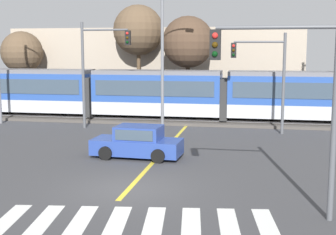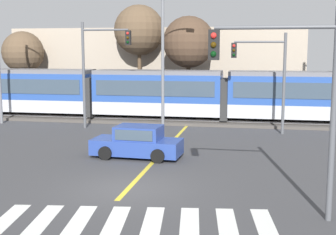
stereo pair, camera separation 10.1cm
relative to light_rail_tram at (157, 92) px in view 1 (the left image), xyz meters
The scene contains 24 objects.
ground_plane 16.65m from the light_rail_tram, 81.80° to the right, with size 200.00×200.00×0.00m, color #3D3D3F.
track_bed 3.06m from the light_rail_tram, ahead, with size 120.00×4.00×0.18m, color #4C4742.
rail_near 3.06m from the light_rail_tram, 16.86° to the right, with size 120.00×0.08×0.10m, color #939399.
rail_far 3.06m from the light_rail_tram, 17.13° to the left, with size 120.00×0.08×0.10m, color #939399.
light_rail_tram is the anchor object (origin of this frame).
crosswalk_stripe_2 20.20m from the light_rail_tram, 91.05° to the right, with size 0.56×2.80×0.01m, color silver.
crosswalk_stripe_3 20.07m from the light_rail_tram, 87.93° to the right, with size 0.56×2.80×0.01m, color silver.
crosswalk_stripe_4 19.99m from the light_rail_tram, 84.77° to the right, with size 0.56×2.80×0.01m, color silver.
crosswalk_stripe_5 19.98m from the light_rail_tram, 81.60° to the right, with size 0.56×2.80×0.01m, color silver.
crosswalk_stripe_6 20.02m from the light_rail_tram, 78.44° to the right, with size 0.56×2.80×0.01m, color silver.
crosswalk_stripe_7 20.13m from the light_rail_tram, 75.30° to the right, with size 0.56×2.80×0.01m, color silver.
crosswalk_stripe_8 20.29m from the light_rail_tram, 72.20° to the right, with size 0.56×2.80×0.01m, color silver.
crosswalk_stripe_9 20.51m from the light_rail_tram, 69.16° to the right, with size 0.56×2.80×0.01m, color silver.
lane_centre_line 10.34m from the light_rail_tram, 76.56° to the right, with size 0.20×15.74×0.01m, color gold.
sedan_crossing 11.51m from the light_rail_tram, 82.90° to the right, with size 4.29×2.09×1.52m.
traffic_light_far_right 8.49m from the light_rail_tram, 26.45° to the right, with size 3.25×0.38×6.05m.
traffic_light_far_left 5.44m from the light_rail_tram, 128.69° to the right, with size 3.25×0.38×6.79m.
traffic_light_near_right 20.01m from the light_rail_tram, 66.63° to the right, with size 3.75×0.38×6.28m.
street_lamp_west 11.15m from the light_rail_tram, 162.79° to the right, with size 2.38×0.28×9.37m.
street_lamp_centre 4.26m from the light_rail_tram, 66.92° to the right, with size 2.39×0.28×9.40m.
bare_tree_far_west 13.85m from the light_rail_tram, 159.84° to the left, with size 3.51×3.51×6.60m.
bare_tree_west 7.56m from the light_rail_tram, 116.78° to the left, with size 4.11×4.11×8.69m.
bare_tree_east 5.33m from the light_rail_tram, 65.37° to the left, with size 3.97×3.97×7.62m.
building_backdrop_far 9.86m from the light_rail_tram, 101.77° to the left, with size 25.50×6.00×6.90m, color tan.
Camera 1 is at (4.47, -16.02, 5.08)m, focal length 50.00 mm.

